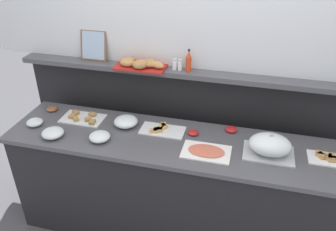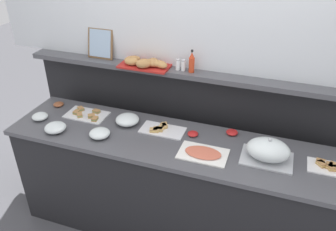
# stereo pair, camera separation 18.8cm
# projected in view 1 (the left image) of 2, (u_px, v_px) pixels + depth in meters

# --- Properties ---
(ground_plane) EXTENTS (12.00, 12.00, 0.00)m
(ground_plane) POSITION_uv_depth(u_px,v_px,m) (190.00, 183.00, 3.45)
(ground_plane) COLOR #4C4C51
(buffet_counter) EXTENTS (2.57, 0.61, 0.91)m
(buffet_counter) POSITION_uv_depth(u_px,v_px,m) (177.00, 188.00, 2.72)
(buffet_counter) COLOR black
(buffet_counter) RESTS_ON ground_plane
(back_ledge_unit) EXTENTS (2.84, 0.22, 1.29)m
(back_ledge_unit) POSITION_uv_depth(u_px,v_px,m) (190.00, 133.00, 3.01)
(back_ledge_unit) COLOR black
(back_ledge_unit) RESTS_ON ground_plane
(sandwich_platter_rear) EXTENTS (0.34, 0.20, 0.04)m
(sandwich_platter_rear) POSITION_uv_depth(u_px,v_px,m) (83.00, 118.00, 2.75)
(sandwich_platter_rear) COLOR silver
(sandwich_platter_rear) RESTS_ON buffet_counter
(sandwich_platter_side) EXTENTS (0.30, 0.16, 0.04)m
(sandwich_platter_side) POSITION_uv_depth(u_px,v_px,m) (330.00, 159.00, 2.29)
(sandwich_platter_side) COLOR white
(sandwich_platter_side) RESTS_ON buffet_counter
(sandwich_platter_front) EXTENTS (0.34, 0.18, 0.04)m
(sandwich_platter_front) POSITION_uv_depth(u_px,v_px,m) (161.00, 130.00, 2.60)
(sandwich_platter_front) COLOR silver
(sandwich_platter_front) RESTS_ON buffet_counter
(cold_cuts_platter) EXTENTS (0.34, 0.22, 0.02)m
(cold_cuts_platter) POSITION_uv_depth(u_px,v_px,m) (206.00, 151.00, 2.36)
(cold_cuts_platter) COLOR white
(cold_cuts_platter) RESTS_ON buffet_counter
(serving_cloche) EXTENTS (0.34, 0.24, 0.17)m
(serving_cloche) POSITION_uv_depth(u_px,v_px,m) (270.00, 145.00, 2.32)
(serving_cloche) COLOR #B7BABF
(serving_cloche) RESTS_ON buffet_counter
(glass_bowl_large) EXTENTS (0.13, 0.13, 0.05)m
(glass_bowl_large) POSITION_uv_depth(u_px,v_px,m) (35.00, 122.00, 2.67)
(glass_bowl_large) COLOR silver
(glass_bowl_large) RESTS_ON buffet_counter
(glass_bowl_medium) EXTENTS (0.18, 0.18, 0.07)m
(glass_bowl_medium) POSITION_uv_depth(u_px,v_px,m) (126.00, 122.00, 2.66)
(glass_bowl_medium) COLOR silver
(glass_bowl_medium) RESTS_ON buffet_counter
(glass_bowl_small) EXTENTS (0.16, 0.16, 0.06)m
(glass_bowl_small) POSITION_uv_depth(u_px,v_px,m) (53.00, 133.00, 2.52)
(glass_bowl_small) COLOR silver
(glass_bowl_small) RESTS_ON buffet_counter
(glass_bowl_extra) EXTENTS (0.15, 0.15, 0.06)m
(glass_bowl_extra) POSITION_uv_depth(u_px,v_px,m) (100.00, 137.00, 2.49)
(glass_bowl_extra) COLOR silver
(glass_bowl_extra) RESTS_ON buffet_counter
(condiment_bowl_cream) EXTENTS (0.08, 0.08, 0.03)m
(condiment_bowl_cream) POSITION_uv_depth(u_px,v_px,m) (193.00, 133.00, 2.56)
(condiment_bowl_cream) COLOR red
(condiment_bowl_cream) RESTS_ON buffet_counter
(condiment_bowl_dark) EXTENTS (0.09, 0.09, 0.03)m
(condiment_bowl_dark) POSITION_uv_depth(u_px,v_px,m) (231.00, 129.00, 2.60)
(condiment_bowl_dark) COLOR red
(condiment_bowl_dark) RESTS_ON buffet_counter
(condiment_bowl_red) EXTENTS (0.09, 0.09, 0.03)m
(condiment_bowl_red) POSITION_uv_depth(u_px,v_px,m) (52.00, 109.00, 2.87)
(condiment_bowl_red) COLOR brown
(condiment_bowl_red) RESTS_ON buffet_counter
(hot_sauce_bottle) EXTENTS (0.04, 0.04, 0.18)m
(hot_sauce_bottle) POSITION_uv_depth(u_px,v_px,m) (189.00, 62.00, 2.59)
(hot_sauce_bottle) COLOR red
(hot_sauce_bottle) RESTS_ON back_ledge_unit
(salt_shaker) EXTENTS (0.03, 0.03, 0.09)m
(salt_shaker) POSITION_uv_depth(u_px,v_px,m) (174.00, 64.00, 2.64)
(salt_shaker) COLOR white
(salt_shaker) RESTS_ON back_ledge_unit
(pepper_shaker) EXTENTS (0.03, 0.03, 0.09)m
(pepper_shaker) POSITION_uv_depth(u_px,v_px,m) (180.00, 65.00, 2.63)
(pepper_shaker) COLOR white
(pepper_shaker) RESTS_ON back_ledge_unit
(bread_basket) EXTENTS (0.41, 0.29, 0.08)m
(bread_basket) POSITION_uv_depth(u_px,v_px,m) (142.00, 64.00, 2.67)
(bread_basket) COLOR #B2231E
(bread_basket) RESTS_ON back_ledge_unit
(framed_picture) EXTENTS (0.22, 0.07, 0.25)m
(framed_picture) POSITION_uv_depth(u_px,v_px,m) (94.00, 45.00, 2.78)
(framed_picture) COLOR brown
(framed_picture) RESTS_ON back_ledge_unit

